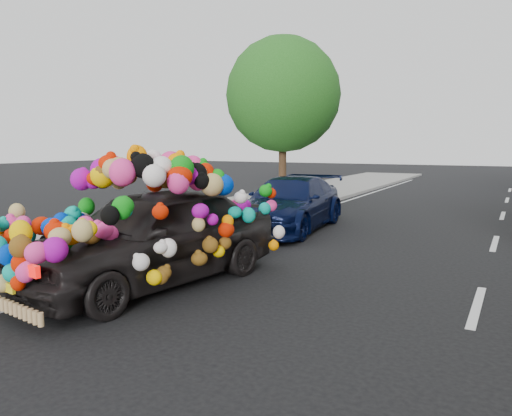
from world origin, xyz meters
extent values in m
plane|color=black|center=(0.00, 0.00, 0.00)|extent=(100.00, 100.00, 0.00)
cube|color=gray|center=(-4.30, 0.00, 0.06)|extent=(4.00, 60.00, 0.12)
cube|color=gray|center=(-2.35, 0.00, 0.07)|extent=(0.15, 60.00, 0.13)
cylinder|color=#332114|center=(-3.80, 9.50, 1.36)|extent=(0.28, 0.28, 2.73)
sphere|color=#1A5015|center=(-3.80, 9.50, 4.03)|extent=(4.20, 4.20, 4.20)
imported|color=black|center=(-1.08, -1.20, 0.78)|extent=(2.59, 4.84, 1.56)
cube|color=red|center=(-0.85, -3.59, 0.78)|extent=(0.23, 0.10, 0.14)
cube|color=yellow|center=(-1.47, -3.49, 0.48)|extent=(0.34, 0.10, 0.12)
imported|color=#060E32|center=(-1.29, 4.56, 0.69)|extent=(2.26, 4.85, 1.37)
camera|label=1|loc=(4.03, -7.31, 2.22)|focal=35.00mm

